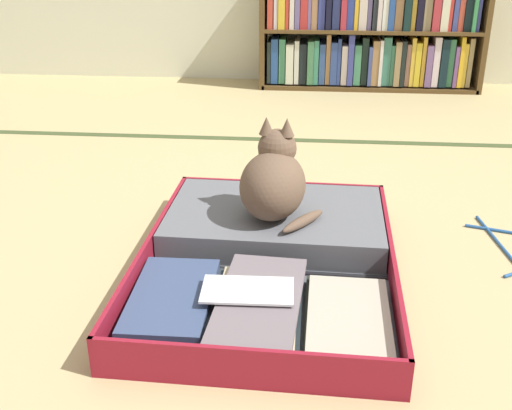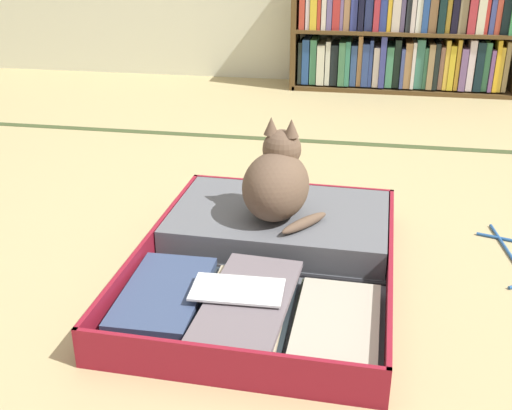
# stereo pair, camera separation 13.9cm
# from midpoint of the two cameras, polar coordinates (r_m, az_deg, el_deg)

# --- Properties ---
(ground_plane) EXTENTS (10.00, 10.00, 0.00)m
(ground_plane) POSITION_cam_midpoint_polar(r_m,az_deg,el_deg) (1.83, 4.43, -6.10)
(ground_plane) COLOR tan
(tatami_border) EXTENTS (4.80, 0.05, 0.00)m
(tatami_border) POSITION_cam_midpoint_polar(r_m,az_deg,el_deg) (2.91, 6.85, 5.74)
(tatami_border) COLOR #3D4B28
(tatami_border) RESTS_ON ground_plane
(bookshelf) EXTENTS (1.30, 0.27, 0.69)m
(bookshelf) POSITION_cam_midpoint_polar(r_m,az_deg,el_deg) (3.87, 14.31, 14.77)
(bookshelf) COLOR brown
(bookshelf) RESTS_ON ground_plane
(open_suitcase) EXTENTS (0.72, 0.97, 0.10)m
(open_suitcase) POSITION_cam_midpoint_polar(r_m,az_deg,el_deg) (1.83, 3.32, -4.40)
(open_suitcase) COLOR maroon
(open_suitcase) RESTS_ON ground_plane
(black_cat) EXTENTS (0.28, 0.28, 0.30)m
(black_cat) POSITION_cam_midpoint_polar(r_m,az_deg,el_deg) (1.87, 4.11, 2.07)
(black_cat) COLOR brown
(black_cat) RESTS_ON open_suitcase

